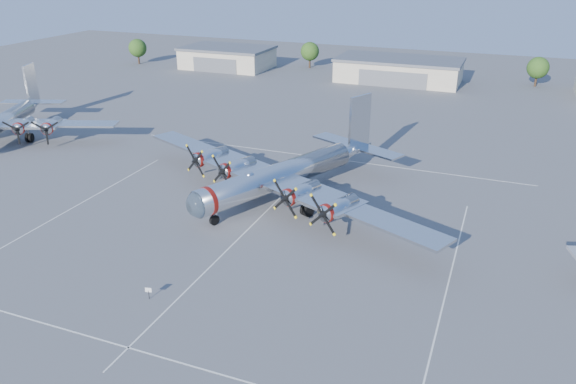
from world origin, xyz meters
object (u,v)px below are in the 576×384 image
at_px(hangar_west, 227,57).
at_px(bomber_west, 8,139).
at_px(info_placard, 148,291).
at_px(tree_east, 538,68).
at_px(hangar_center, 399,70).
at_px(tree_west, 310,51).
at_px(tree_far_west, 138,48).
at_px(main_bomber_b29, 286,197).

bearing_deg(hangar_west, bomber_west, -94.86).
bearing_deg(info_placard, tree_east, 59.28).
distance_m(hangar_center, tree_west, 26.30).
bearing_deg(tree_east, hangar_center, -168.62).
relative_size(tree_far_west, tree_east, 1.00).
xyz_separation_m(hangar_center, tree_west, (-25.00, 8.04, 1.51)).
xyz_separation_m(tree_far_west, main_bomber_b29, (70.61, -68.45, -4.22)).
distance_m(tree_far_west, info_placard, 115.67).
distance_m(hangar_west, main_bomber_b29, 85.62).
distance_m(tree_west, bomber_west, 79.74).
bearing_deg(tree_far_west, hangar_west, 9.01).
relative_size(hangar_center, tree_east, 4.31).
bearing_deg(tree_far_west, info_placard, -54.19).
bearing_deg(hangar_center, tree_east, 11.38).
bearing_deg(tree_east, bomber_west, -137.74).
distance_m(tree_far_west, tree_east, 100.50).
distance_m(hangar_center, tree_far_west, 70.13).
relative_size(hangar_west, hangar_center, 0.79).
distance_m(hangar_center, main_bomber_b29, 72.47).
bearing_deg(main_bomber_b29, tree_west, 131.84).
bearing_deg(tree_west, main_bomber_b29, -72.34).
xyz_separation_m(hangar_west, info_placard, (42.65, -97.73, -1.90)).
distance_m(tree_west, info_placard, 108.22).
relative_size(hangar_center, bomber_west, 0.75).
xyz_separation_m(tree_far_west, tree_west, (45.00, 12.00, 0.00)).
bearing_deg(bomber_west, main_bomber_b29, -25.84).
bearing_deg(hangar_center, hangar_west, 180.00).
distance_m(tree_far_west, main_bomber_b29, 98.43).
height_order(hangar_west, tree_far_west, tree_far_west).
distance_m(hangar_west, hangar_center, 45.00).
height_order(tree_east, main_bomber_b29, tree_east).
xyz_separation_m(tree_west, info_placard, (22.65, -105.76, -3.41)).
height_order(tree_west, tree_east, same).
xyz_separation_m(hangar_center, bomber_west, (-50.73, -67.33, -2.71)).
xyz_separation_m(hangar_west, tree_far_west, (-25.00, -3.96, 1.51)).
bearing_deg(tree_far_west, tree_west, 14.93).
relative_size(tree_far_west, tree_west, 1.00).
bearing_deg(hangar_west, hangar_center, -0.00).
xyz_separation_m(hangar_center, tree_far_west, (-70.00, -3.96, 1.51)).
relative_size(tree_east, bomber_west, 0.17).
bearing_deg(bomber_west, tree_west, 50.97).
height_order(tree_east, bomber_west, tree_east).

